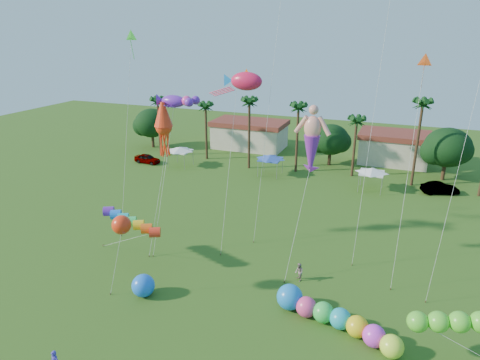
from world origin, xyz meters
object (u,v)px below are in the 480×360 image
at_px(caterpillar_inflatable, 332,317).
at_px(blue_ball, 143,286).
at_px(car_b, 440,188).
at_px(spectator_b, 299,272).
at_px(car_a, 147,159).

xyz_separation_m(caterpillar_inflatable, blue_ball, (-14.47, -1.72, 0.09)).
bearing_deg(caterpillar_inflatable, car_b, 92.55).
height_order(spectator_b, blue_ball, blue_ball).
distance_m(car_b, spectator_b, 28.61).
xyz_separation_m(car_a, blue_ball, (19.34, -30.19, 0.20)).
bearing_deg(car_a, car_b, -83.15).
bearing_deg(spectator_b, car_b, 120.08).
relative_size(spectator_b, caterpillar_inflatable, 0.17).
height_order(car_b, caterpillar_inflatable, caterpillar_inflatable).
xyz_separation_m(car_a, caterpillar_inflatable, (33.80, -28.47, 0.11)).
height_order(car_a, blue_ball, blue_ball).
height_order(car_a, caterpillar_inflatable, caterpillar_inflatable).
bearing_deg(car_b, car_a, 73.95).
bearing_deg(car_b, blue_ball, 125.78).
relative_size(car_b, caterpillar_inflatable, 0.48).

